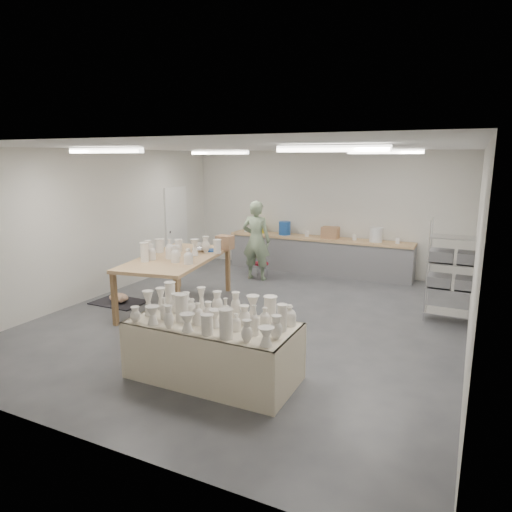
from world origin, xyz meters
The scene contains 9 objects.
room centered at (-0.11, 0.08, 2.06)m, with size 8.00×8.02×3.00m.
back_counter centered at (-0.01, 3.68, 0.49)m, with size 4.60×0.60×1.24m.
wire_shelf centered at (3.20, 1.40, 0.92)m, with size 0.88×0.48×1.80m.
drying_table centered at (0.53, -2.26, 0.44)m, with size 2.18×1.04×1.13m.
work_table centered at (-1.57, 0.07, 0.99)m, with size 1.74×2.81×1.35m.
rug centered at (-2.80, -0.36, 0.01)m, with size 1.00×0.70×0.02m, color black.
cat centered at (-2.78, -0.37, 0.11)m, with size 0.48×0.39×0.18m.
potter centered at (-1.12, 2.47, 0.93)m, with size 0.68×0.45×1.87m, color gray.
red_stool centered at (-1.12, 2.74, 0.30)m, with size 0.45×0.45×0.34m.
Camera 1 is at (3.43, -6.99, 2.84)m, focal length 32.00 mm.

